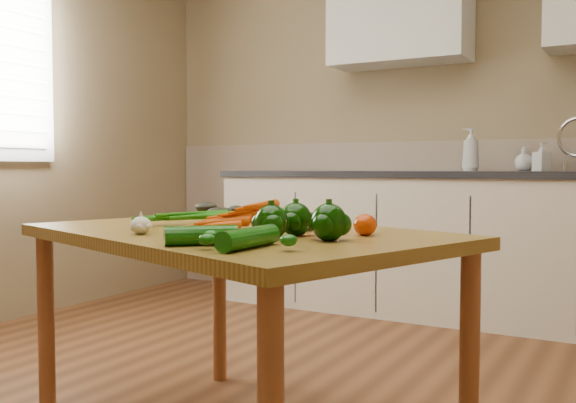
# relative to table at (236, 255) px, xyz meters

# --- Properties ---
(room) EXTENTS (4.04, 5.04, 2.64)m
(room) POSITION_rel_table_xyz_m (-0.21, 0.21, 0.60)
(room) COLOR brown
(room) RESTS_ON ground
(counter_run) EXTENTS (2.84, 0.64, 1.14)m
(counter_run) POSITION_rel_table_xyz_m (0.00, 2.23, -0.19)
(counter_run) COLOR beige
(counter_run) RESTS_ON ground
(table) EXTENTS (1.56, 1.26, 0.72)m
(table) POSITION_rel_table_xyz_m (0.00, 0.00, 0.00)
(table) COLOR olive
(table) RESTS_ON ground
(soap_bottle_a) EXTENTS (0.12, 0.12, 0.26)m
(soap_bottle_a) POSITION_rel_table_xyz_m (0.18, 2.28, 0.39)
(soap_bottle_a) COLOR silver
(soap_bottle_a) RESTS_ON counter_run
(soap_bottle_b) EXTENTS (0.11, 0.11, 0.17)m
(soap_bottle_b) POSITION_rel_table_xyz_m (0.59, 2.29, 0.34)
(soap_bottle_b) COLOR silver
(soap_bottle_b) RESTS_ON counter_run
(soap_bottle_c) EXTENTS (0.15, 0.15, 0.15)m
(soap_bottle_c) POSITION_rel_table_xyz_m (0.48, 2.38, 0.33)
(soap_bottle_c) COLOR silver
(soap_bottle_c) RESTS_ON counter_run
(carrot_bunch) EXTENTS (0.30, 0.26, 0.07)m
(carrot_bunch) POSITION_rel_table_xyz_m (-0.08, 0.05, 0.11)
(carrot_bunch) COLOR #DC5005
(carrot_bunch) RESTS_ON table
(leafy_greens) EXTENTS (0.19, 0.17, 0.10)m
(leafy_greens) POSITION_rel_table_xyz_m (-0.34, 0.39, 0.13)
(leafy_greens) COLOR black
(leafy_greens) RESTS_ON table
(garlic_bulb) EXTENTS (0.06, 0.06, 0.05)m
(garlic_bulb) POSITION_rel_table_xyz_m (-0.16, -0.26, 0.11)
(garlic_bulb) COLOR white
(garlic_bulb) RESTS_ON table
(pepper_a) EXTENTS (0.09, 0.09, 0.09)m
(pepper_a) POSITION_rel_table_xyz_m (0.25, -0.06, 0.13)
(pepper_a) COLOR black
(pepper_a) RESTS_ON table
(pepper_b) EXTENTS (0.10, 0.10, 0.10)m
(pepper_b) POSITION_rel_table_xyz_m (0.39, -0.13, 0.13)
(pepper_b) COLOR black
(pepper_b) RESTS_ON table
(pepper_c) EXTENTS (0.09, 0.09, 0.09)m
(pepper_c) POSITION_rel_table_xyz_m (0.23, -0.17, 0.13)
(pepper_c) COLOR black
(pepper_c) RESTS_ON table
(tomato_a) EXTENTS (0.06, 0.06, 0.06)m
(tomato_a) POSITION_rel_table_xyz_m (0.22, 0.08, 0.11)
(tomato_a) COLOR #930209
(tomato_a) RESTS_ON table
(tomato_b) EXTENTS (0.06, 0.06, 0.06)m
(tomato_b) POSITION_rel_table_xyz_m (0.39, 0.11, 0.11)
(tomato_b) COLOR #CF3905
(tomato_b) RESTS_ON table
(tomato_c) EXTENTS (0.07, 0.07, 0.06)m
(tomato_c) POSITION_rel_table_xyz_m (0.43, 0.03, 0.11)
(tomato_c) COLOR #CF3905
(tomato_c) RESTS_ON table
(zucchini_a) EXTENTS (0.06, 0.22, 0.05)m
(zucchini_a) POSITION_rel_table_xyz_m (0.30, -0.38, 0.11)
(zucchini_a) COLOR #0B4907
(zucchini_a) RESTS_ON table
(zucchini_b) EXTENTS (0.17, 0.17, 0.05)m
(zucchini_b) POSITION_rel_table_xyz_m (0.16, -0.38, 0.11)
(zucchini_b) COLOR #0B4907
(zucchini_b) RESTS_ON table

